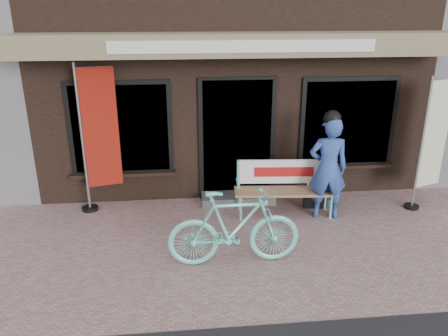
{
  "coord_description": "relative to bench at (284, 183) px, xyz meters",
  "views": [
    {
      "loc": [
        -0.98,
        -5.35,
        3.3
      ],
      "look_at": [
        -0.36,
        0.7,
        1.05
      ],
      "focal_mm": 35.0,
      "sensor_mm": 36.0,
      "label": 1
    }
  ],
  "objects": [
    {
      "name": "menu_stand",
      "position": [
        0.59,
        0.09,
        -0.11
      ],
      "size": [
        0.42,
        0.13,
        0.82
      ],
      "rotation": [
        0.0,
        0.0,
        -0.1
      ],
      "color": "black",
      "rests_on": "ground"
    },
    {
      "name": "ground",
      "position": [
        -0.71,
        -1.27,
        -0.53
      ],
      "size": [
        70.0,
        70.0,
        0.0
      ],
      "primitive_type": "plane",
      "color": "#A98481",
      "rests_on": "ground"
    },
    {
      "name": "nobori_cream",
      "position": [
        2.49,
        -0.0,
        0.65
      ],
      "size": [
        0.68,
        0.34,
        2.29
      ],
      "rotation": [
        0.0,
        0.0,
        0.32
      ],
      "color": "gray",
      "rests_on": "ground"
    },
    {
      "name": "storefront",
      "position": [
        -0.71,
        3.69,
        2.46
      ],
      "size": [
        7.0,
        6.77,
        6.0
      ],
      "color": "black",
      "rests_on": "ground"
    },
    {
      "name": "nobori_red",
      "position": [
        -3.05,
        0.47,
        0.76
      ],
      "size": [
        0.74,
        0.33,
        2.51
      ],
      "rotation": [
        0.0,
        0.0,
        0.24
      ],
      "color": "gray",
      "rests_on": "ground"
    },
    {
      "name": "person",
      "position": [
        0.64,
        -0.24,
        0.36
      ],
      "size": [
        0.67,
        0.48,
        1.81
      ],
      "rotation": [
        0.0,
        0.0,
        -0.13
      ],
      "color": "#2F4DA2",
      "rests_on": "ground"
    },
    {
      "name": "bench",
      "position": [
        0.0,
        0.0,
        0.0
      ],
      "size": [
        1.7,
        0.56,
        0.91
      ],
      "rotation": [
        0.0,
        0.0,
        -0.08
      ],
      "color": "#71DCCF",
      "rests_on": "ground"
    },
    {
      "name": "bicycle",
      "position": [
        -1.03,
        -1.49,
        0.01
      ],
      "size": [
        1.8,
        0.53,
        1.08
      ],
      "primitive_type": "imported",
      "rotation": [
        0.0,
        0.0,
        1.59
      ],
      "color": "#71DCCF",
      "rests_on": "ground"
    }
  ]
}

